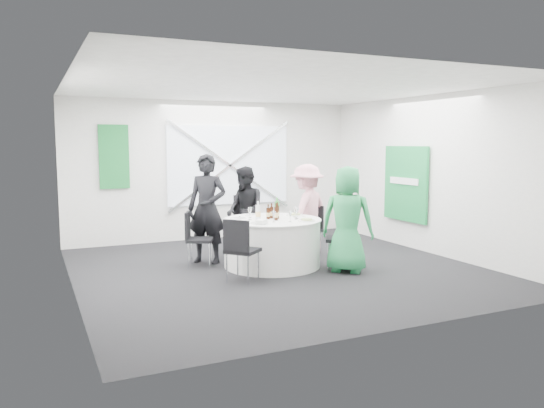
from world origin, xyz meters
name	(u,v)px	position (x,y,z in m)	size (l,w,h in m)	color
floor	(277,269)	(0.00, 0.00, 0.00)	(6.00, 6.00, 0.00)	black
ceiling	(278,87)	(0.00, 0.00, 2.80)	(6.00, 6.00, 0.00)	silver
wall_back	(215,170)	(0.00, 3.00, 1.40)	(6.00, 6.00, 0.00)	silver
wall_front	(402,198)	(0.00, -3.00, 1.40)	(6.00, 6.00, 0.00)	silver
wall_left	(69,186)	(-3.00, 0.00, 1.40)	(6.00, 6.00, 0.00)	silver
wall_right	(430,175)	(3.00, 0.00, 1.40)	(6.00, 6.00, 0.00)	silver
window_panel	(229,165)	(0.30, 2.96, 1.50)	(2.60, 0.03, 1.60)	silver
window_brace_a	(230,165)	(0.30, 2.92, 1.50)	(0.05, 0.05, 3.16)	silver
window_brace_b	(230,165)	(0.30, 2.92, 1.50)	(0.05, 0.05, 3.16)	silver
green_banner	(114,157)	(-2.00, 2.95, 1.70)	(0.55, 0.04, 1.20)	#156D31
green_sign	(405,184)	(2.94, 0.60, 1.20)	(0.05, 1.20, 1.40)	#17823B
banquet_table	(272,243)	(0.00, 0.20, 0.38)	(1.56, 1.56, 0.76)	silver
chair_back	(248,219)	(0.06, 1.36, 0.61)	(0.49, 0.50, 1.03)	black
chair_back_left	(195,235)	(-1.12, 0.70, 0.51)	(0.53, 0.53, 0.88)	black
chair_back_right	(311,226)	(1.05, 0.81, 0.49)	(0.53, 0.53, 0.85)	black
chair_front_right	(346,233)	(0.97, -0.45, 0.56)	(0.61, 0.61, 0.96)	black
chair_front_left	(240,246)	(-0.83, -0.54, 0.53)	(0.58, 0.58, 0.91)	black
person_man_back_left	(207,209)	(-0.85, 0.88, 0.89)	(0.65, 0.43, 1.79)	black
person_man_back	(245,210)	(-0.04, 1.24, 0.78)	(0.76, 0.41, 1.56)	black
person_woman_pink	(307,210)	(0.90, 0.71, 0.80)	(1.03, 0.48, 1.59)	pink
person_woman_green	(347,219)	(0.88, -0.62, 0.81)	(0.79, 0.51, 1.62)	#299853
plate_back	(260,214)	(0.03, 0.76, 0.77)	(0.26, 0.26, 0.01)	white
plate_back_left	(238,218)	(-0.48, 0.46, 0.77)	(0.25, 0.25, 0.01)	white
plate_back_right	(295,215)	(0.51, 0.40, 0.78)	(0.28, 0.28, 0.04)	white
plate_front_right	(307,220)	(0.40, -0.22, 0.78)	(0.27, 0.27, 0.04)	white
plate_front_left	(259,223)	(-0.37, -0.15, 0.77)	(0.27, 0.27, 0.01)	white
napkin	(261,221)	(-0.37, -0.21, 0.80)	(0.19, 0.12, 0.05)	silver
beer_bottle_a	(268,213)	(-0.06, 0.22, 0.85)	(0.06, 0.06, 0.24)	#3A180A
beer_bottle_b	(272,212)	(0.03, 0.29, 0.85)	(0.06, 0.06, 0.25)	#3A180A
beer_bottle_c	(277,212)	(0.09, 0.19, 0.86)	(0.06, 0.06, 0.27)	#3A180A
beer_bottle_d	(276,214)	(0.00, 0.04, 0.86)	(0.06, 0.06, 0.27)	#3A180A
green_water_bottle	(277,210)	(0.15, 0.33, 0.89)	(0.08, 0.08, 0.32)	green
clear_water_bottle	(258,213)	(-0.24, 0.19, 0.88)	(0.08, 0.08, 0.30)	silver
wine_glass_a	(274,214)	(-0.12, -0.11, 0.88)	(0.07, 0.07, 0.17)	white
wine_glass_b	(250,210)	(-0.25, 0.50, 0.88)	(0.07, 0.07, 0.17)	white
wine_glass_c	(296,211)	(0.34, 0.02, 0.88)	(0.07, 0.07, 0.17)	white
wine_glass_d	(295,210)	(0.43, 0.23, 0.88)	(0.07, 0.07, 0.17)	white
wine_glass_e	(297,211)	(0.39, 0.10, 0.88)	(0.07, 0.07, 0.17)	white
wine_glass_f	(290,214)	(0.13, -0.19, 0.88)	(0.07, 0.07, 0.17)	white
wine_glass_g	(250,212)	(-0.35, 0.28, 0.88)	(0.07, 0.07, 0.17)	white
fork_a	(249,223)	(-0.51, -0.07, 0.76)	(0.01, 0.15, 0.01)	silver
knife_a	(263,224)	(-0.36, -0.25, 0.76)	(0.01, 0.15, 0.01)	silver
fork_b	(239,217)	(-0.39, 0.62, 0.76)	(0.01, 0.15, 0.01)	silver
knife_b	(237,220)	(-0.57, 0.27, 0.76)	(0.01, 0.15, 0.01)	silver
fork_c	(302,216)	(0.57, 0.28, 0.76)	(0.01, 0.15, 0.01)	silver
knife_c	(279,214)	(0.35, 0.66, 0.76)	(0.01, 0.15, 0.01)	silver
fork_d	(270,214)	(0.21, 0.74, 0.76)	(0.01, 0.15, 0.01)	silver
knife_d	(250,215)	(-0.15, 0.76, 0.76)	(0.01, 0.15, 0.01)	silver
fork_e	(305,221)	(0.34, -0.27, 0.76)	(0.01, 0.15, 0.01)	silver
knife_e	(308,218)	(0.54, 0.00, 0.76)	(0.01, 0.15, 0.01)	silver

